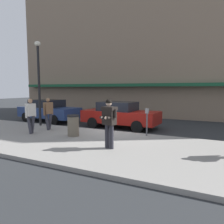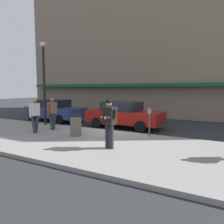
% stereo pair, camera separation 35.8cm
% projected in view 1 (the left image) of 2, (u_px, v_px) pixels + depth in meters
% --- Properties ---
extents(ground_plane, '(80.00, 80.00, 0.00)m').
position_uv_depth(ground_plane, '(112.00, 132.00, 11.62)').
color(ground_plane, '#2B2D30').
extents(sidewalk, '(32.00, 5.30, 0.14)m').
position_uv_depth(sidewalk, '(103.00, 146.00, 8.64)').
color(sidewalk, gray).
rests_on(sidewalk, ground).
extents(curb_paint_line, '(28.00, 0.12, 0.01)m').
position_uv_depth(curb_paint_line, '(130.00, 134.00, 11.22)').
color(curb_paint_line, silver).
rests_on(curb_paint_line, ground).
extents(storefront_facade, '(28.00, 4.70, 15.65)m').
position_uv_depth(storefront_facade, '(169.00, 21.00, 17.91)').
color(storefront_facade, '#84705B').
rests_on(storefront_facade, ground).
extents(parked_sedan_near, '(4.61, 2.16, 1.54)m').
position_uv_depth(parked_sedan_near, '(49.00, 110.00, 15.38)').
color(parked_sedan_near, navy).
rests_on(parked_sedan_near, ground).
extents(parked_sedan_mid, '(4.56, 2.04, 1.54)m').
position_uv_depth(parked_sedan_mid, '(120.00, 115.00, 12.91)').
color(parked_sedan_mid, maroon).
rests_on(parked_sedan_mid, ground).
extents(man_texting_on_phone, '(0.64, 0.63, 1.81)m').
position_uv_depth(man_texting_on_phone, '(109.00, 118.00, 7.87)').
color(man_texting_on_phone, '#23232B').
rests_on(man_texting_on_phone, sidewalk).
extents(pedestrian_in_light_coat, '(0.36, 0.60, 1.70)m').
position_uv_depth(pedestrian_in_light_coat, '(31.00, 114.00, 10.54)').
color(pedestrian_in_light_coat, '#33333D').
rests_on(pedestrian_in_light_coat, sidewalk).
extents(pedestrian_dark_coat, '(0.38, 0.59, 1.70)m').
position_uv_depth(pedestrian_dark_coat, '(48.00, 112.00, 11.49)').
color(pedestrian_dark_coat, '#33333D').
rests_on(pedestrian_dark_coat, sidewalk).
extents(street_lamp_post, '(0.36, 0.36, 4.88)m').
position_uv_depth(street_lamp_post, '(39.00, 74.00, 12.68)').
color(street_lamp_post, black).
rests_on(street_lamp_post, sidewalk).
extents(parking_meter, '(0.12, 0.18, 1.27)m').
position_uv_depth(parking_meter, '(147.00, 118.00, 10.06)').
color(parking_meter, '#4C4C51').
rests_on(parking_meter, sidewalk).
extents(trash_bin, '(0.55, 0.55, 0.98)m').
position_uv_depth(trash_bin, '(73.00, 125.00, 10.02)').
color(trash_bin, '#665B4C').
rests_on(trash_bin, sidewalk).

